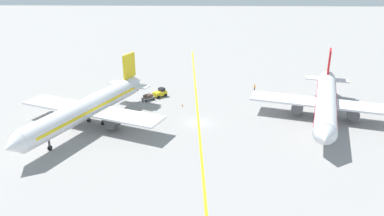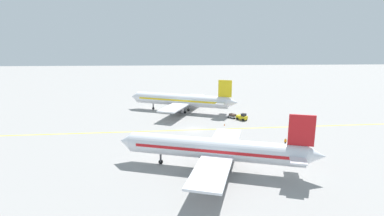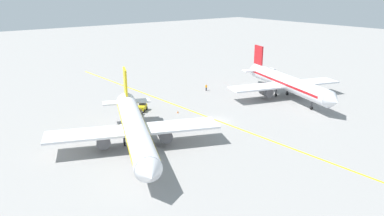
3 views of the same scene
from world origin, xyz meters
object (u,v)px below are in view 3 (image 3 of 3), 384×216
object	(u,v)px
baggage_tug_white	(142,107)
traffic_cone_mid_apron	(178,112)
airplane_adjacent_stand	(134,127)
ground_crew_worker	(206,87)
airplane_at_gate	(286,83)
traffic_cone_near_nose	(67,134)
baggage_cart_trailing	(138,112)

from	to	relation	value
baggage_tug_white	traffic_cone_mid_apron	size ratio (longest dim) A/B	5.83
airplane_adjacent_stand	ground_crew_worker	size ratio (longest dim) A/B	20.20
airplane_at_gate	traffic_cone_mid_apron	size ratio (longest dim) A/B	63.18
airplane_at_gate	traffic_cone_near_nose	world-z (taller)	airplane_at_gate
baggage_cart_trailing	ground_crew_worker	bearing A→B (deg)	-164.21
airplane_at_gate	traffic_cone_near_nose	bearing A→B (deg)	-9.04
baggage_tug_white	baggage_cart_trailing	size ratio (longest dim) A/B	1.13
airplane_at_gate	airplane_adjacent_stand	bearing A→B (deg)	6.07
airplane_at_gate	baggage_tug_white	world-z (taller)	airplane_at_gate
baggage_tug_white	ground_crew_worker	bearing A→B (deg)	-168.23
airplane_adjacent_stand	traffic_cone_near_nose	bearing A→B (deg)	-61.30
baggage_tug_white	baggage_cart_trailing	bearing A→B (deg)	43.53
airplane_at_gate	traffic_cone_mid_apron	world-z (taller)	airplane_at_gate
airplane_adjacent_stand	traffic_cone_mid_apron	world-z (taller)	airplane_adjacent_stand
airplane_at_gate	baggage_tug_white	bearing A→B (deg)	-20.25
baggage_tug_white	airplane_adjacent_stand	bearing A→B (deg)	56.59
airplane_adjacent_stand	baggage_cart_trailing	xyz separation A→B (m)	(-8.55, -14.31, -2.95)
ground_crew_worker	traffic_cone_mid_apron	size ratio (longest dim) A/B	3.05
airplane_at_gate	airplane_adjacent_stand	size ratio (longest dim) A/B	1.02
airplane_adjacent_stand	traffic_cone_near_nose	distance (m)	14.78
airplane_adjacent_stand	baggage_tug_white	distance (m)	20.06
traffic_cone_near_nose	traffic_cone_mid_apron	distance (m)	23.11
baggage_tug_white	ground_crew_worker	size ratio (longest dim) A/B	1.91
baggage_tug_white	ground_crew_worker	xyz separation A→B (m)	(-21.41, -4.46, 0.01)
baggage_tug_white	baggage_cart_trailing	xyz separation A→B (m)	(2.39, 2.27, -0.14)
airplane_adjacent_stand	traffic_cone_near_nose	world-z (taller)	airplane_adjacent_stand
airplane_at_gate	traffic_cone_mid_apron	distance (m)	28.13
baggage_cart_trailing	traffic_cone_mid_apron	distance (m)	8.41
baggage_cart_trailing	ground_crew_worker	xyz separation A→B (m)	(-23.80, -6.73, 0.15)
ground_crew_worker	baggage_cart_trailing	bearing A→B (deg)	15.79
traffic_cone_mid_apron	baggage_cart_trailing	bearing A→B (deg)	-25.32
airplane_at_gate	baggage_tug_white	size ratio (longest dim) A/B	10.83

